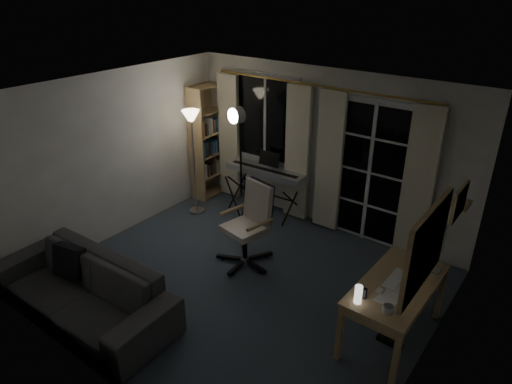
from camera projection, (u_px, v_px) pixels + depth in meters
floor at (241, 283)px, 5.81m from camera, size 4.50×4.00×0.02m
window at (266, 119)px, 7.15m from camera, size 1.20×0.08×1.40m
french_door at (370, 174)px, 6.37m from camera, size 1.32×0.09×2.11m
curtains at (312, 157)px, 6.76m from camera, size 3.60×0.07×2.13m
bookshelf at (211, 142)px, 7.87m from camera, size 0.36×0.92×1.94m
torchiere_lamp at (192, 132)px, 6.95m from camera, size 0.31×0.31×1.71m
keyboard_piano at (266, 172)px, 7.18m from camera, size 1.34×0.69×0.96m
studio_light at (237, 129)px, 6.69m from camera, size 0.40×0.40×1.86m
office_chair at (252, 217)px, 6.00m from camera, size 0.77×0.77×1.12m
desk at (396, 290)px, 4.67m from camera, size 0.68×1.32×0.70m
monitor at (436, 248)px, 4.73m from camera, size 0.17×0.51×0.44m
desk_clutter at (381, 304)px, 4.57m from camera, size 0.42×0.79×0.89m
mug at (388, 309)px, 4.19m from camera, size 0.12×0.09×0.12m
wall_mirror at (426, 247)px, 3.67m from camera, size 0.04×0.94×0.74m
framed_print at (459, 202)px, 4.30m from camera, size 0.03×0.42×0.32m
wall_shelf at (463, 200)px, 4.78m from camera, size 0.16×0.30×0.18m
sofa at (80, 282)px, 5.06m from camera, size 2.34×0.76×0.90m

